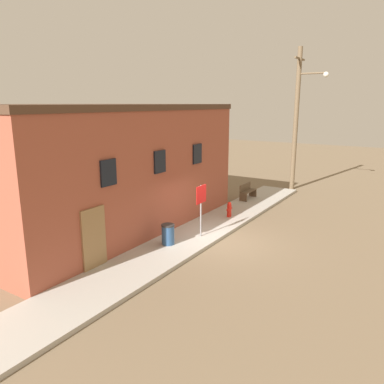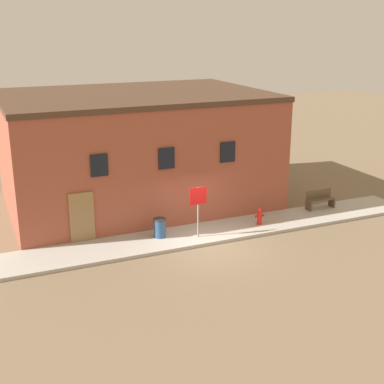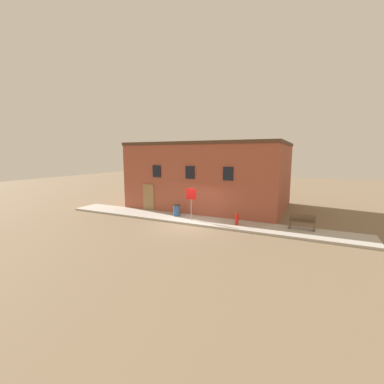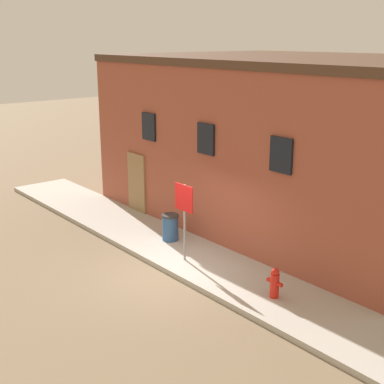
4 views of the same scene
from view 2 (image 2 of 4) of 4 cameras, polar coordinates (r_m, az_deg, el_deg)
ground_plane at (r=21.72m, az=1.89°, el=-5.77°), size 80.00×80.00×0.00m
sidewalk at (r=22.63m, az=0.68°, el=-4.57°), size 20.77×2.24×0.14m
brick_building at (r=26.33m, az=-6.07°, el=4.62°), size 12.30×8.69×5.46m
fire_hydrant at (r=23.63m, az=7.22°, el=-2.58°), size 0.45×0.21×0.74m
stop_sign at (r=21.69m, az=0.66°, el=-1.09°), size 0.73×0.06×2.15m
bench at (r=26.17m, az=13.48°, el=-0.79°), size 1.42×0.44×0.87m
trash_bin at (r=22.10m, az=-3.46°, el=-3.82°), size 0.52×0.52×0.80m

